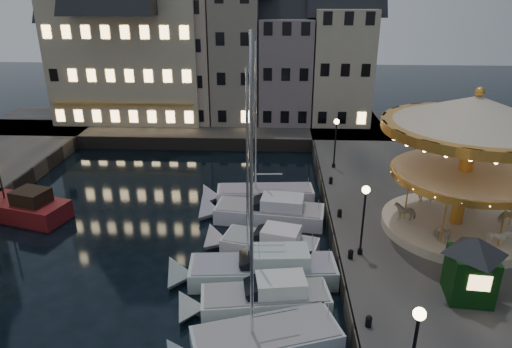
# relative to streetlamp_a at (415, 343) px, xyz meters

# --- Properties ---
(ground) EXTENTS (160.00, 160.00, 0.00)m
(ground) POSITION_rel_streetlamp_a_xyz_m (-7.20, 9.00, -4.02)
(ground) COLOR black
(ground) RESTS_ON ground
(quay_east) EXTENTS (16.00, 56.00, 1.30)m
(quay_east) POSITION_rel_streetlamp_a_xyz_m (6.80, 15.00, -3.37)
(quay_east) COLOR #474442
(quay_east) RESTS_ON ground
(quay_north) EXTENTS (44.00, 12.00, 1.30)m
(quay_north) POSITION_rel_streetlamp_a_xyz_m (-15.20, 37.00, -3.37)
(quay_north) COLOR #474442
(quay_north) RESTS_ON ground
(quaywall_e) EXTENTS (0.15, 44.00, 1.30)m
(quaywall_e) POSITION_rel_streetlamp_a_xyz_m (-1.20, 15.00, -3.37)
(quaywall_e) COLOR #47423A
(quaywall_e) RESTS_ON ground
(quaywall_n) EXTENTS (48.00, 0.15, 1.30)m
(quaywall_n) POSITION_rel_streetlamp_a_xyz_m (-13.20, 31.00, -3.37)
(quaywall_n) COLOR #47423A
(quaywall_n) RESTS_ON ground
(streetlamp_a) EXTENTS (0.44, 0.44, 4.17)m
(streetlamp_a) POSITION_rel_streetlamp_a_xyz_m (0.00, 0.00, 0.00)
(streetlamp_a) COLOR black
(streetlamp_a) RESTS_ON quay_east
(streetlamp_b) EXTENTS (0.44, 0.44, 4.17)m
(streetlamp_b) POSITION_rel_streetlamp_a_xyz_m (0.00, 10.00, 0.00)
(streetlamp_b) COLOR black
(streetlamp_b) RESTS_ON quay_east
(streetlamp_c) EXTENTS (0.44, 0.44, 4.17)m
(streetlamp_c) POSITION_rel_streetlamp_a_xyz_m (0.00, 23.50, 0.00)
(streetlamp_c) COLOR black
(streetlamp_c) RESTS_ON quay_east
(bollard_a) EXTENTS (0.30, 0.30, 0.57)m
(bollard_a) POSITION_rel_streetlamp_a_xyz_m (-0.60, 4.00, -2.41)
(bollard_a) COLOR black
(bollard_a) RESTS_ON quay_east
(bollard_b) EXTENTS (0.30, 0.30, 0.57)m
(bollard_b) POSITION_rel_streetlamp_a_xyz_m (-0.60, 9.50, -2.41)
(bollard_b) COLOR black
(bollard_b) RESTS_ON quay_east
(bollard_c) EXTENTS (0.30, 0.30, 0.57)m
(bollard_c) POSITION_rel_streetlamp_a_xyz_m (-0.60, 14.50, -2.41)
(bollard_c) COLOR black
(bollard_c) RESTS_ON quay_east
(bollard_d) EXTENTS (0.30, 0.30, 0.57)m
(bollard_d) POSITION_rel_streetlamp_a_xyz_m (-0.60, 20.00, -2.41)
(bollard_d) COLOR black
(bollard_d) RESTS_ON quay_east
(townhouse_na) EXTENTS (5.50, 8.00, 12.80)m
(townhouse_na) POSITION_rel_streetlamp_a_xyz_m (-26.70, 39.00, 3.76)
(townhouse_na) COLOR tan
(townhouse_na) RESTS_ON quay_north
(townhouse_nb) EXTENTS (6.16, 8.00, 13.80)m
(townhouse_nb) POSITION_rel_streetlamp_a_xyz_m (-21.25, 39.00, 4.26)
(townhouse_nb) COLOR #B3978F
(townhouse_nb) RESTS_ON quay_north
(townhouse_nc) EXTENTS (6.82, 8.00, 14.80)m
(townhouse_nc) POSITION_rel_streetlamp_a_xyz_m (-15.20, 39.00, 4.76)
(townhouse_nc) COLOR #B29C8C
(townhouse_nc) RESTS_ON quay_north
(townhouse_nd) EXTENTS (5.50, 8.00, 15.80)m
(townhouse_nd) POSITION_rel_streetlamp_a_xyz_m (-9.45, 39.00, 5.26)
(townhouse_nd) COLOR gray
(townhouse_nd) RESTS_ON quay_north
(townhouse_ne) EXTENTS (6.16, 8.00, 12.80)m
(townhouse_ne) POSITION_rel_streetlamp_a_xyz_m (-4.00, 39.00, 3.76)
(townhouse_ne) COLOR slate
(townhouse_ne) RESTS_ON quay_north
(townhouse_nf) EXTENTS (6.82, 8.00, 13.80)m
(townhouse_nf) POSITION_rel_streetlamp_a_xyz_m (2.05, 39.00, 4.26)
(townhouse_nf) COLOR #AEA48D
(townhouse_nf) RESTS_ON quay_north
(hotel_corner) EXTENTS (17.60, 9.00, 16.80)m
(hotel_corner) POSITION_rel_streetlamp_a_xyz_m (-21.20, 39.00, 5.76)
(hotel_corner) COLOR #BEB397
(hotel_corner) RESTS_ON quay_north
(motorboat_a) EXTENTS (7.64, 4.63, 12.75)m
(motorboat_a) POSITION_rel_streetlamp_a_xyz_m (-5.65, 3.51, -3.48)
(motorboat_a) COLOR silver
(motorboat_a) RESTS_ON ground
(motorboat_b) EXTENTS (7.54, 3.08, 2.15)m
(motorboat_b) POSITION_rel_streetlamp_a_xyz_m (-5.63, 6.38, -3.38)
(motorboat_b) COLOR silver
(motorboat_b) RESTS_ON ground
(motorboat_c) EXTENTS (9.22, 3.03, 12.21)m
(motorboat_c) POSITION_rel_streetlamp_a_xyz_m (-5.84, 9.02, -3.34)
(motorboat_c) COLOR silver
(motorboat_c) RESTS_ON ground
(motorboat_d) EXTENTS (6.87, 3.75, 2.15)m
(motorboat_d) POSITION_rel_streetlamp_a_xyz_m (-5.51, 11.81, -3.38)
(motorboat_d) COLOR silver
(motorboat_d) RESTS_ON ground
(motorboat_e) EXTENTS (8.63, 3.48, 2.15)m
(motorboat_e) POSITION_rel_streetlamp_a_xyz_m (-5.62, 16.15, -3.37)
(motorboat_e) COLOR silver
(motorboat_e) RESTS_ON ground
(motorboat_f) EXTENTS (8.39, 2.73, 11.10)m
(motorboat_f) POSITION_rel_streetlamp_a_xyz_m (-6.19, 19.27, -3.49)
(motorboat_f) COLOR silver
(motorboat_f) RESTS_ON ground
(red_fishing_boat) EXTENTS (8.03, 4.63, 5.98)m
(red_fishing_boat) POSITION_rel_streetlamp_a_xyz_m (-23.07, 15.95, -3.32)
(red_fishing_boat) COLOR maroon
(red_fishing_boat) RESTS_ON ground
(carousel) EXTENTS (10.16, 10.16, 8.89)m
(carousel) POSITION_rel_streetlamp_a_xyz_m (6.33, 13.09, 3.14)
(carousel) COLOR beige
(carousel) RESTS_ON quay_east
(ticket_kiosk) EXTENTS (3.19, 3.19, 3.74)m
(ticket_kiosk) POSITION_rel_streetlamp_a_xyz_m (4.51, 6.35, -0.50)
(ticket_kiosk) COLOR black
(ticket_kiosk) RESTS_ON quay_east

